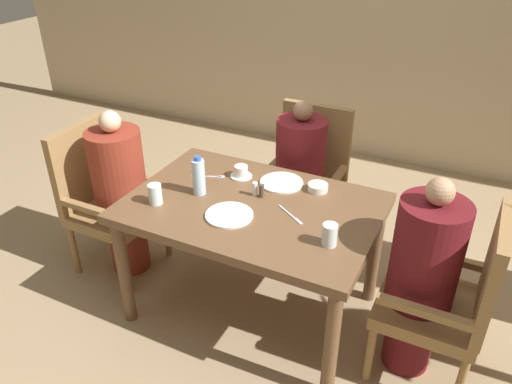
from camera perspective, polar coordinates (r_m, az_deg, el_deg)
ground_plane at (r=3.07m, az=-0.38°, el=-12.99°), size 16.00×16.00×0.00m
wall_back at (r=4.53m, az=13.99°, el=20.55°), size 8.00×0.06×2.80m
dining_table at (r=2.67m, az=-0.43°, el=-3.05°), size 1.32×0.90×0.73m
chair_left_side at (r=3.28m, az=-16.97°, el=-0.40°), size 0.49×0.48×0.95m
diner_in_left_chair at (r=3.16m, az=-15.16°, el=-0.11°), size 0.32×0.32×1.09m
chair_far_side at (r=3.40m, az=5.89°, el=2.06°), size 0.48×0.49×0.95m
diner_in_far_chair at (r=3.26m, az=5.01°, el=1.69°), size 0.32×0.32×1.07m
chair_right_side at (r=2.56m, az=21.41°, el=-11.01°), size 0.49×0.48×0.95m
diner_in_right_chair at (r=2.52m, az=18.41°, el=-9.23°), size 0.32×0.32×1.10m
plate_main_left at (r=2.82m, az=2.93°, el=1.08°), size 0.25×0.25×0.01m
plate_main_right at (r=2.53m, az=-3.08°, el=-2.65°), size 0.25×0.25×0.01m
teacup_with_saucer at (r=2.87m, az=-1.71°, el=2.29°), size 0.13×0.13×0.07m
bowl_small at (r=2.76m, az=7.08°, el=0.54°), size 0.11×0.11×0.04m
water_bottle at (r=2.69m, az=-6.57°, el=1.77°), size 0.07×0.07×0.22m
glass_tall_near at (r=2.32m, az=8.41°, el=-4.86°), size 0.07×0.07×0.11m
glass_tall_mid at (r=2.66m, az=-11.46°, el=-0.24°), size 0.07×0.07×0.11m
salt_shaker at (r=2.68m, az=-0.11°, el=0.35°), size 0.03×0.03×0.08m
pepper_shaker at (r=2.67m, az=0.65°, el=0.12°), size 0.03×0.03×0.08m
fork_beside_plate at (r=2.89m, az=-5.11°, el=1.77°), size 0.18×0.09×0.00m
knife_beside_plate at (r=2.53m, az=4.06°, el=-2.67°), size 0.18×0.12×0.00m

